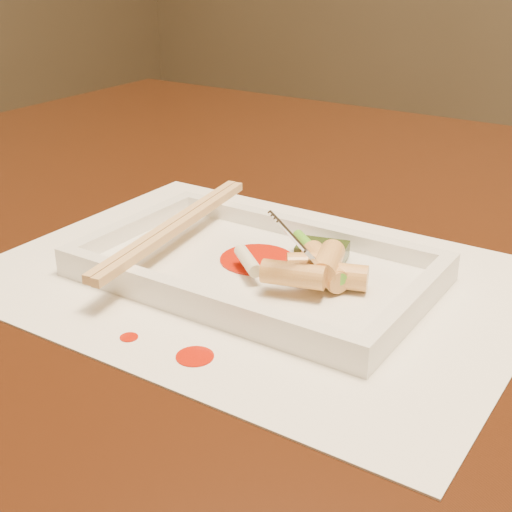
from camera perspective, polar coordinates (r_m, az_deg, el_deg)
The scene contains 23 objects.
table at distance 0.68m, azimuth 12.00°, elevation -6.30°, with size 1.40×0.90×0.75m.
placemat at distance 0.54m, azimuth 0.00°, elevation -1.80°, with size 0.40×0.30×0.00m, color white.
sauce_splatter_a at distance 0.45m, azimuth -4.91°, elevation -8.01°, with size 0.02×0.02×0.00m, color red.
sauce_splatter_b at distance 0.47m, azimuth -10.13°, elevation -6.41°, with size 0.01×0.01×0.00m, color red.
plate_base at distance 0.54m, azimuth 0.00°, elevation -1.35°, with size 0.26×0.16×0.01m, color white.
plate_rim_far at distance 0.60m, azimuth 3.90°, elevation 2.18°, with size 0.26×0.01×0.01m, color white.
plate_rim_near at distance 0.48m, azimuth -4.82°, elevation -3.33°, with size 0.26×0.01×0.01m, color white.
plate_rim_left at distance 0.61m, azimuth -9.83°, elevation 2.36°, with size 0.01×0.14×0.01m, color white.
plate_rim_right at distance 0.49m, azimuth 12.32°, elevation -3.59°, with size 0.01×0.14×0.01m, color white.
veg_piece at distance 0.55m, azimuth 5.32°, elevation 0.37°, with size 0.04×0.03×0.01m, color black.
scallion_white at distance 0.52m, azimuth -0.66°, elevation -0.37°, with size 0.01×0.01×0.04m, color #EAEACC.
scallion_green at distance 0.53m, azimuth 4.98°, elevation 0.02°, with size 0.01×0.01×0.09m, color #47A71A.
chopstick_a at distance 0.58m, azimuth -6.82°, elevation 2.50°, with size 0.01×0.22×0.01m, color tan.
chopstick_b at distance 0.57m, azimuth -6.21°, elevation 2.34°, with size 0.01×0.22×0.01m, color tan.
fork at distance 0.50m, azimuth 7.98°, elevation 5.66°, with size 0.09×0.10×0.14m, color silver, non-canonical shape.
sauce_blob_0 at distance 0.55m, azimuth 0.10°, elevation -0.26°, with size 0.06×0.06×0.00m, color red.
rice_cake_0 at distance 0.52m, azimuth 4.63°, elevation -0.63°, with size 0.02×0.02×0.04m, color #E6BB6B.
rice_cake_1 at distance 0.52m, azimuth 5.47°, elevation -0.65°, with size 0.02×0.02×0.05m, color #E6BB6B.
rice_cake_2 at distance 0.49m, azimuth 3.01°, elevation -1.49°, with size 0.02×0.02×0.04m, color #E6BB6B.
rice_cake_3 at distance 0.51m, azimuth 5.85°, elevation -1.21°, with size 0.02×0.02×0.04m, color #E6BB6B.
rice_cake_4 at distance 0.51m, azimuth 5.41°, elevation -1.33°, with size 0.02×0.02×0.04m, color #E6BB6B.
rice_cake_5 at distance 0.51m, azimuth 5.76°, elevation -0.55°, with size 0.02×0.02×0.04m, color #E6BB6B.
rice_cake_6 at distance 0.51m, azimuth 6.54°, elevation -1.57°, with size 0.02×0.02×0.04m, color #E6BB6B.
Camera 1 is at (0.20, -0.56, 0.99)m, focal length 50.00 mm.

